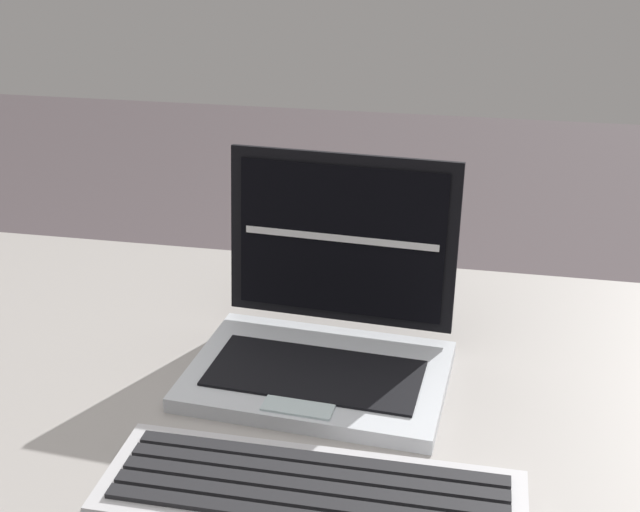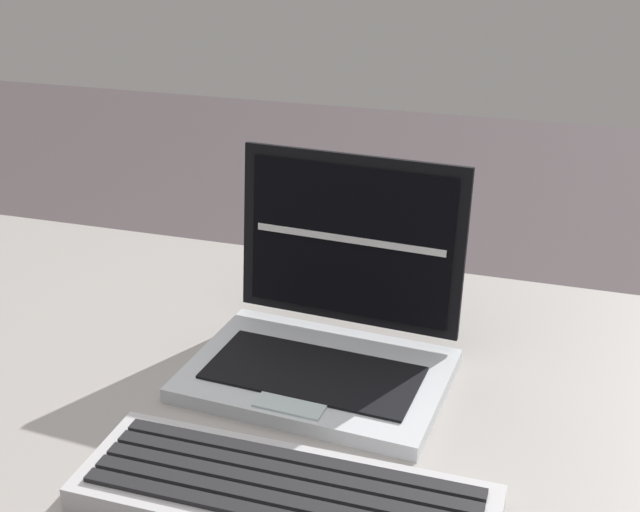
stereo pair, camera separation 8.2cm
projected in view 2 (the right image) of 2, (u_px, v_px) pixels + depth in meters
The scene contains 3 objects.
desk at pixel (369, 462), 0.88m from camera, with size 1.73×0.64×0.74m.
laptop_front at pixel (328, 331), 0.88m from camera, with size 0.27×0.22×0.21m.
external_keyboard at pixel (284, 496), 0.69m from camera, with size 0.35×0.12×0.03m.
Camera 2 is at (0.16, -0.69, 1.21)m, focal length 47.09 mm.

